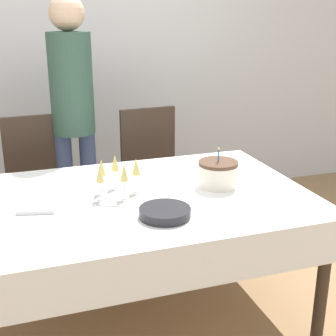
{
  "coord_description": "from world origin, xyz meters",
  "views": [
    {
      "loc": [
        -0.51,
        -2.08,
        1.58
      ],
      "look_at": [
        0.2,
        0.02,
        0.84
      ],
      "focal_mm": 50.0,
      "sensor_mm": 36.0,
      "label": 1
    }
  ],
  "objects_px": {
    "dining_chair_far_right": "(154,172)",
    "champagne_tray": "(116,179)",
    "dining_chair_far_left": "(40,184)",
    "plate_stack_main": "(165,212)",
    "birthday_cake": "(218,174)",
    "person_standing": "(72,102)"
  },
  "relations": [
    {
      "from": "birthday_cake",
      "to": "champagne_tray",
      "type": "height_order",
      "value": "birthday_cake"
    },
    {
      "from": "birthday_cake",
      "to": "champagne_tray",
      "type": "distance_m",
      "value": 0.53
    },
    {
      "from": "dining_chair_far_left",
      "to": "person_standing",
      "type": "bearing_deg",
      "value": 23.31
    },
    {
      "from": "dining_chair_far_left",
      "to": "champagne_tray",
      "type": "distance_m",
      "value": 0.94
    },
    {
      "from": "dining_chair_far_right",
      "to": "champagne_tray",
      "type": "xyz_separation_m",
      "value": [
        -0.45,
        -0.84,
        0.28
      ]
    },
    {
      "from": "dining_chair_far_left",
      "to": "champagne_tray",
      "type": "xyz_separation_m",
      "value": [
        0.33,
        -0.84,
        0.28
      ]
    },
    {
      "from": "champagne_tray",
      "to": "birthday_cake",
      "type": "bearing_deg",
      "value": -4.69
    },
    {
      "from": "dining_chair_far_left",
      "to": "champagne_tray",
      "type": "height_order",
      "value": "dining_chair_far_left"
    },
    {
      "from": "dining_chair_far_right",
      "to": "birthday_cake",
      "type": "distance_m",
      "value": 0.92
    },
    {
      "from": "champagne_tray",
      "to": "person_standing",
      "type": "bearing_deg",
      "value": 94.18
    },
    {
      "from": "dining_chair_far_right",
      "to": "champagne_tray",
      "type": "distance_m",
      "value": 0.99
    },
    {
      "from": "birthday_cake",
      "to": "champagne_tray",
      "type": "bearing_deg",
      "value": 175.31
    },
    {
      "from": "dining_chair_far_right",
      "to": "champagne_tray",
      "type": "relative_size",
      "value": 3.22
    },
    {
      "from": "dining_chair_far_left",
      "to": "plate_stack_main",
      "type": "height_order",
      "value": "dining_chair_far_left"
    },
    {
      "from": "birthday_cake",
      "to": "champagne_tray",
      "type": "xyz_separation_m",
      "value": [
        -0.53,
        0.04,
        0.02
      ]
    },
    {
      "from": "birthday_cake",
      "to": "plate_stack_main",
      "type": "relative_size",
      "value": 0.9
    },
    {
      "from": "dining_chair_far_left",
      "to": "dining_chair_far_right",
      "type": "height_order",
      "value": "same"
    },
    {
      "from": "birthday_cake",
      "to": "dining_chair_far_left",
      "type": "bearing_deg",
      "value": 134.24
    },
    {
      "from": "dining_chair_far_right",
      "to": "plate_stack_main",
      "type": "xyz_separation_m",
      "value": [
        -0.3,
        -1.16,
        0.22
      ]
    },
    {
      "from": "dining_chair_far_left",
      "to": "dining_chair_far_right",
      "type": "relative_size",
      "value": 1.0
    },
    {
      "from": "champagne_tray",
      "to": "plate_stack_main",
      "type": "relative_size",
      "value": 1.28
    },
    {
      "from": "champagne_tray",
      "to": "person_standing",
      "type": "relative_size",
      "value": 0.17
    }
  ]
}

